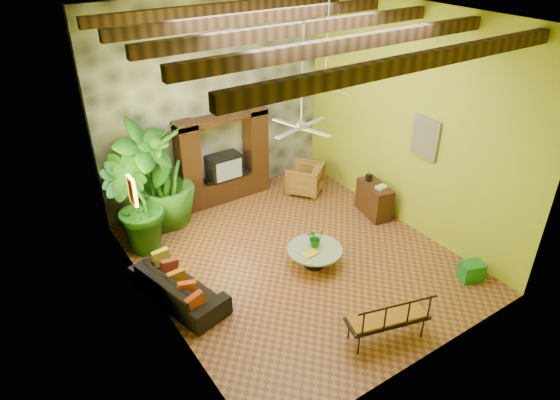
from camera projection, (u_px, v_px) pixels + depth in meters
ground at (295, 257)px, 10.83m from camera, size 7.00×7.00×0.00m
ceiling at (299, 15)px, 8.33m from camera, size 6.00×7.00×0.02m
back_wall at (213, 102)px, 12.09m from camera, size 6.00×0.02×5.00m
left_wall at (147, 195)px, 8.13m from camera, size 0.02×7.00×5.00m
right_wall at (407, 121)px, 11.02m from camera, size 0.02×7.00×5.00m
stone_accent_wall at (214, 103)px, 12.05m from camera, size 5.98×0.10×4.98m
ceiling_beams at (299, 29)px, 8.44m from camera, size 5.95×5.36×0.22m
entertainment_center at (224, 165)px, 12.60m from camera, size 2.40×0.55×2.30m
ceiling_fan_front at (302, 116)px, 8.74m from camera, size 1.28×1.28×1.86m
ceiling_fan_back at (326, 77)px, 10.76m from camera, size 1.28×1.28×1.86m
wall_art_mask at (132, 191)px, 9.07m from camera, size 0.06×0.32×0.55m
wall_art_painting at (425, 138)px, 10.67m from camera, size 0.06×0.70×0.90m
sofa at (178, 286)px, 9.50m from camera, size 1.31×2.28×0.63m
wicker_armchair at (305, 179)px, 13.16m from camera, size 1.20×1.21×0.79m
tall_plant_a at (149, 179)px, 11.01m from camera, size 1.73×1.52×2.75m
tall_plant_b at (134, 206)px, 10.58m from camera, size 1.54×1.51×2.19m
tall_plant_c at (164, 177)px, 11.44m from camera, size 1.82×1.82×2.44m
coffee_table at (315, 254)px, 10.48m from camera, size 1.15×1.15×0.40m
centerpiece_plant at (315, 238)px, 10.41m from camera, size 0.39×0.35×0.40m
yellow_tray at (310, 254)px, 10.24m from camera, size 0.32×0.25×0.03m
iron_bench at (391, 317)px, 8.45m from camera, size 1.52×0.90×0.57m
side_console at (374, 199)px, 12.19m from camera, size 0.65×1.08×0.81m
green_bin at (471, 271)px, 10.09m from camera, size 0.54×0.48×0.39m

